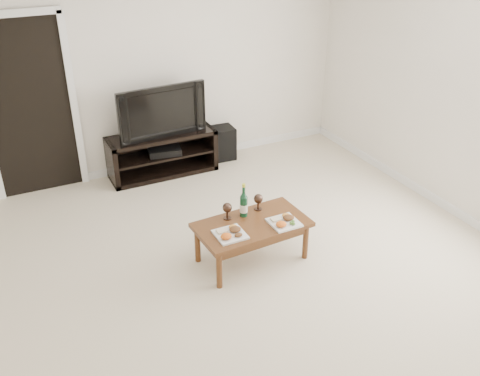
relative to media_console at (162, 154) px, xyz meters
name	(u,v)px	position (x,y,z in m)	size (l,w,h in m)	color
floor	(262,278)	(0.10, -2.50, -0.28)	(5.50, 5.50, 0.00)	beige
back_wall	(157,68)	(0.10, 0.27, 1.02)	(5.00, 0.04, 2.60)	white
doorway	(30,110)	(-1.45, 0.24, 0.75)	(0.90, 0.02, 2.05)	black
media_console	(162,154)	(0.00, 0.00, 0.00)	(1.36, 0.45, 0.55)	black
television	(159,110)	(0.00, 0.00, 0.60)	(1.12, 0.15, 0.64)	black
av_receiver	(164,150)	(0.03, -0.01, 0.05)	(0.40, 0.30, 0.08)	black
subwoofer	(223,143)	(0.89, 0.09, -0.05)	(0.30, 0.30, 0.44)	black
coffee_table	(252,241)	(0.15, -2.18, -0.07)	(1.07, 0.58, 0.42)	#5A3419
plate_left	(230,232)	(-0.12, -2.28, 0.18)	(0.27, 0.27, 0.07)	white
plate_right	(284,220)	(0.42, -2.32, 0.18)	(0.27, 0.27, 0.07)	white
wine_bottle	(244,200)	(0.14, -2.03, 0.32)	(0.07, 0.07, 0.35)	#0F381F
goblet_left	(227,211)	(-0.02, -2.00, 0.23)	(0.09, 0.09, 0.17)	#38271F
goblet_right	(258,202)	(0.33, -1.98, 0.23)	(0.09, 0.09, 0.17)	#38271F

